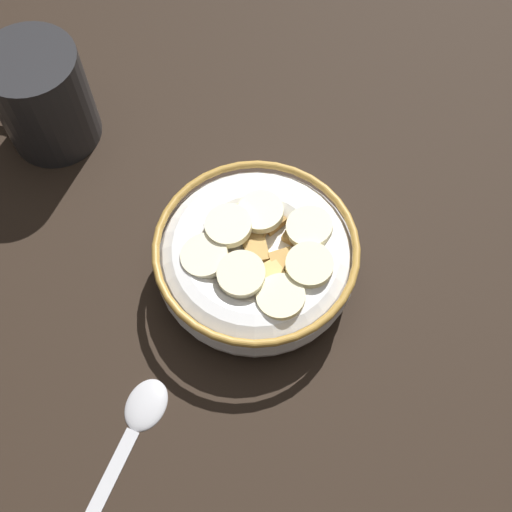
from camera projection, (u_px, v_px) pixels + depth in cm
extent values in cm
cube|color=black|center=(256.00, 278.00, 52.97)|extent=(104.96, 104.96, 2.00)
cylinder|color=white|center=(256.00, 271.00, 51.81)|extent=(8.48, 8.48, 0.60)
torus|color=white|center=(256.00, 260.00, 49.99)|extent=(15.41, 15.41, 4.67)
torus|color=#B28438|center=(256.00, 248.00, 48.17)|extent=(15.55, 15.55, 0.60)
cylinder|color=white|center=(256.00, 255.00, 49.29)|extent=(12.61, 12.61, 0.40)
cube|color=#AD7F42|center=(230.00, 284.00, 47.64)|extent=(2.36, 2.35, 0.80)
cube|color=#AD7F42|center=(268.00, 219.00, 49.96)|extent=(2.38, 2.42, 0.99)
cube|color=#AD7F42|center=(213.00, 296.00, 47.09)|extent=(2.51, 2.51, 0.93)
cube|color=tan|center=(271.00, 274.00, 47.77)|extent=(2.52, 2.50, 1.03)
cube|color=#B78947|center=(297.00, 235.00, 49.35)|extent=(1.99, 2.04, 0.91)
cube|color=tan|center=(237.00, 202.00, 50.51)|extent=(2.08, 2.09, 0.82)
cube|color=tan|center=(249.00, 254.00, 48.60)|extent=(2.48, 2.50, 0.98)
cube|color=tan|center=(323.00, 263.00, 48.11)|extent=(2.01, 2.04, 0.87)
cube|color=#B78947|center=(195.00, 272.00, 48.08)|extent=(2.33, 2.28, 1.02)
cube|color=#B78947|center=(295.00, 296.00, 47.22)|extent=(2.38, 2.33, 1.01)
cube|color=#AD7F42|center=(212.00, 235.00, 49.45)|extent=(2.46, 2.48, 0.97)
cube|color=#B78947|center=(312.00, 215.00, 50.28)|extent=(2.47, 2.46, 0.83)
cube|color=#B78947|center=(253.00, 234.00, 49.41)|extent=(1.90, 1.97, 0.96)
cube|color=tan|center=(257.00, 195.00, 50.93)|extent=(1.93, 1.86, 0.99)
cube|color=tan|center=(293.00, 201.00, 50.54)|extent=(2.40, 2.38, 0.90)
cube|color=#B78947|center=(240.00, 313.00, 46.38)|extent=(2.50, 2.48, 1.03)
cube|color=#B78947|center=(285.00, 257.00, 48.48)|extent=(2.47, 2.47, 0.80)
cube|color=tan|center=(267.00, 317.00, 46.27)|extent=(1.78, 1.86, 1.01)
cube|color=#AD7F42|center=(319.00, 285.00, 47.59)|extent=(2.48, 2.46, 1.00)
cylinder|color=beige|center=(310.00, 265.00, 46.93)|extent=(3.71, 3.71, 0.91)
cylinder|color=#F4EABC|center=(237.00, 272.00, 46.56)|extent=(4.23, 4.26, 0.97)
cylinder|color=#F4EABC|center=(261.00, 212.00, 49.31)|extent=(4.99, 4.97, 1.02)
cylinder|color=#F4EABC|center=(228.00, 226.00, 48.25)|extent=(4.98, 4.96, 0.96)
cylinder|color=beige|center=(281.00, 297.00, 46.18)|extent=(4.29, 4.24, 1.07)
cylinder|color=#F4EABC|center=(309.00, 227.00, 48.65)|extent=(4.63, 4.60, 1.35)
cylinder|color=#F9EFC6|center=(205.00, 256.00, 47.54)|extent=(3.93, 3.89, 1.33)
ellipsoid|color=#B7B7BC|center=(145.00, 404.00, 46.96)|extent=(3.01, 4.04, 0.80)
cube|color=#B7B7BC|center=(102.00, 494.00, 44.41)|extent=(1.15, 9.38, 0.36)
cylinder|color=#262628|center=(43.00, 98.00, 54.17)|extent=(7.91, 7.91, 9.23)
torus|color=#262628|center=(3.00, 83.00, 54.87)|extent=(5.97, 0.80, 5.97)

